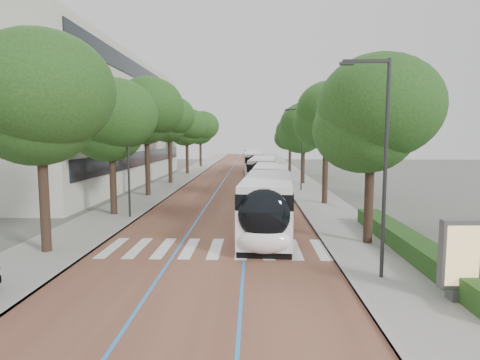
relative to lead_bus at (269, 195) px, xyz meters
name	(u,v)px	position (x,y,z in m)	size (l,w,h in m)	color
ground	(209,255)	(-3.04, -7.69, -1.63)	(160.00, 160.00, 0.00)	#51544C
road	(239,174)	(-3.04, 32.31, -1.62)	(11.00, 140.00, 0.02)	brown
sidewalk_left	(187,174)	(-10.54, 32.31, -1.57)	(4.00, 140.00, 0.12)	gray
sidewalk_right	(291,174)	(4.46, 32.31, -1.57)	(4.00, 140.00, 0.12)	gray
kerb_left	(200,174)	(-8.64, 32.31, -1.57)	(0.20, 140.00, 0.14)	gray
kerb_right	(278,174)	(2.56, 32.31, -1.57)	(0.20, 140.00, 0.14)	gray
zebra_crossing	(216,248)	(-2.84, -6.69, -1.60)	(10.55, 3.60, 0.01)	silver
lane_line_left	(228,174)	(-4.64, 32.31, -1.60)	(0.12, 126.00, 0.01)	blue
lane_line_right	(250,174)	(-1.44, 32.31, -1.60)	(0.12, 126.00, 0.01)	blue
office_building	(66,123)	(-22.51, 20.31, 5.37)	(18.11, 40.00, 14.00)	#B6B5A9
hedge	(412,245)	(6.06, -7.69, -1.11)	(1.20, 14.00, 0.80)	#1F4919
streetlight_near	(381,151)	(3.58, -10.69, 3.19)	(1.82, 0.20, 8.00)	#2B2B2D
streetlight_far	(300,142)	(3.58, 14.31, 3.19)	(1.82, 0.20, 8.00)	#2B2B2D
lamp_post_left	(128,156)	(-9.14, 0.31, 2.49)	(0.14, 0.14, 8.00)	#2B2B2D
trees_left	(163,123)	(-10.54, 16.95, 5.18)	(6.26, 61.22, 10.03)	black
trees_right	(314,128)	(4.66, 12.55, 4.58)	(5.97, 47.46, 9.10)	black
lead_bus	(269,195)	(0.00, 0.00, 0.00)	(3.75, 18.52, 3.20)	black
bus_queued_0	(263,173)	(0.01, 16.09, 0.00)	(3.30, 12.53, 3.20)	white
bus_queued_1	(253,164)	(-0.97, 29.39, 0.00)	(3.01, 12.49, 3.20)	white
bus_queued_2	(253,159)	(-1.03, 41.67, 0.00)	(3.34, 12.54, 3.20)	white
ad_panel	(460,258)	(5.54, -12.76, -0.14)	(1.27, 0.51, 2.61)	#59595B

